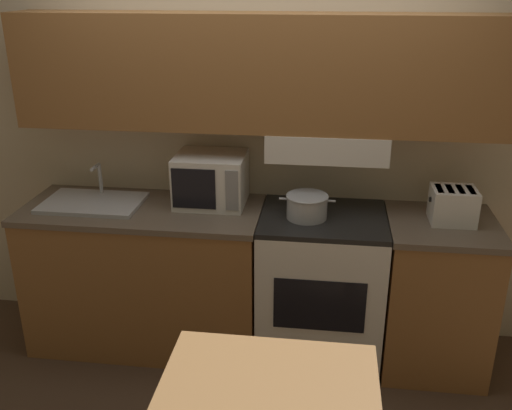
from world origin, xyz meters
TOP-DOWN VIEW (x-y plane):
  - ground_plane at (0.00, 0.00)m, footprint 16.00×16.00m
  - wall_back at (0.01, -0.06)m, footprint 5.19×0.38m
  - lower_counter_main at (-0.68, -0.31)m, footprint 1.45×0.65m
  - lower_counter_right_stub at (1.10, -0.31)m, footprint 0.62×0.65m
  - stove_range at (0.42, -0.31)m, footprint 0.73×0.63m
  - cooking_pot at (0.32, -0.35)m, footprint 0.32×0.25m
  - microwave at (-0.27, -0.20)m, footprint 0.42×0.36m
  - toaster at (1.14, -0.30)m, footprint 0.26×0.22m
  - sink_basin at (-0.99, -0.32)m, footprint 0.60×0.40m

SIDE VIEW (x-z plane):
  - ground_plane at x=0.00m, z-range 0.00..0.00m
  - stove_range at x=0.42m, z-range 0.00..0.94m
  - lower_counter_main at x=-0.68m, z-range 0.00..0.94m
  - lower_counter_right_stub at x=1.10m, z-range 0.00..0.94m
  - sink_basin at x=-0.99m, z-range 0.84..1.06m
  - cooking_pot at x=0.32m, z-range 0.94..1.08m
  - toaster at x=1.14m, z-range 0.94..1.14m
  - microwave at x=-0.27m, z-range 0.94..1.25m
  - wall_back at x=0.01m, z-range 0.21..2.76m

